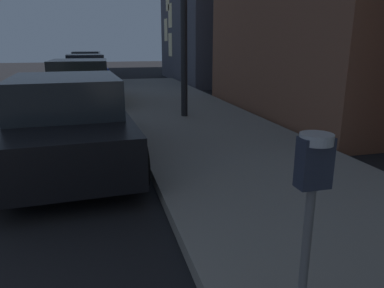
{
  "coord_description": "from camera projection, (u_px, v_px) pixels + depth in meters",
  "views": [
    {
      "loc": [
        3.33,
        -0.86,
        1.91
      ],
      "look_at": [
        4.2,
        2.44,
        0.95
      ],
      "focal_mm": 33.72,
      "sensor_mm": 36.0,
      "label": 1
    }
  ],
  "objects": [
    {
      "name": "parking_meter",
      "position": [
        312.0,
        185.0,
        2.09
      ],
      "size": [
        0.19,
        0.19,
        1.27
      ],
      "color": "#59595B",
      "rests_on": "sidewalk"
    },
    {
      "name": "car_black",
      "position": [
        69.0,
        122.0,
        5.74
      ],
      "size": [
        2.15,
        4.43,
        1.43
      ],
      "color": "black",
      "rests_on": "ground"
    },
    {
      "name": "car_yellow_cab",
      "position": [
        81.0,
        83.0,
        11.14
      ],
      "size": [
        2.2,
        4.31,
        1.43
      ],
      "color": "gold",
      "rests_on": "ground"
    },
    {
      "name": "car_blue",
      "position": [
        85.0,
        70.0,
        16.58
      ],
      "size": [
        2.22,
        4.47,
        1.43
      ],
      "color": "navy",
      "rests_on": "ground"
    },
    {
      "name": "car_silver",
      "position": [
        87.0,
        63.0,
        22.34
      ],
      "size": [
        2.17,
        4.32,
        1.43
      ],
      "color": "#B7B7BF",
      "rests_on": "ground"
    }
  ]
}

